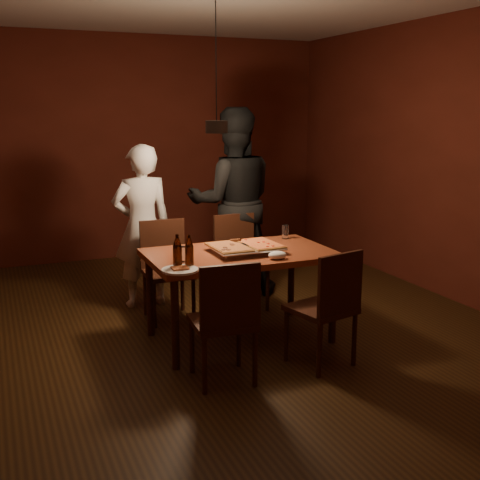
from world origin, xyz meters
name	(u,v)px	position (x,y,z in m)	size (l,w,h in m)	color
room_shell	(217,170)	(0.00, 0.00, 1.40)	(6.00, 6.00, 6.00)	#37220F
dining_table	(240,261)	(0.11, -0.23, 0.68)	(1.50, 0.90, 0.75)	brown
chair_far_left	(166,260)	(-0.30, 0.56, 0.54)	(0.43, 0.43, 0.49)	#38190F
chair_far_right	(239,252)	(0.44, 0.59, 0.54)	(0.44, 0.44, 0.49)	#38190F
chair_near_left	(226,312)	(-0.31, -0.98, 0.54)	(0.45, 0.45, 0.49)	#38190F
chair_near_right	(329,298)	(0.50, -1.00, 0.54)	(0.51, 0.51, 0.49)	#38190F
pizza_tray	(245,249)	(0.15, -0.25, 0.77)	(0.55, 0.45, 0.05)	silver
pizza_meat	(229,247)	(0.01, -0.24, 0.81)	(0.27, 0.42, 0.02)	maroon
pizza_cheese	(260,244)	(0.29, -0.24, 0.81)	(0.27, 0.42, 0.02)	gold
spatula	(246,244)	(0.16, -0.23, 0.81)	(0.09, 0.24, 0.04)	silver
beer_bottle_a	(177,251)	(-0.50, -0.50, 0.87)	(0.07, 0.07, 0.25)	black
beer_bottle_b	(189,251)	(-0.42, -0.52, 0.87)	(0.06, 0.06, 0.24)	black
water_glass_left	(182,254)	(-0.41, -0.33, 0.81)	(0.07, 0.07, 0.11)	silver
water_glass_right	(285,232)	(0.68, 0.09, 0.81)	(0.06, 0.06, 0.12)	silver
plate_slice	(180,270)	(-0.52, -0.60, 0.76)	(0.27, 0.27, 0.03)	white
napkin	(277,255)	(0.29, -0.55, 0.78)	(0.15, 0.11, 0.06)	white
diner_white	(142,226)	(-0.41, 0.97, 0.79)	(0.57, 0.38, 1.57)	white
diner_dark	(233,202)	(0.55, 1.03, 0.96)	(0.93, 0.72, 1.91)	black
pendant_lamp	(217,126)	(0.00, 0.00, 1.76)	(0.18, 0.18, 1.10)	black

